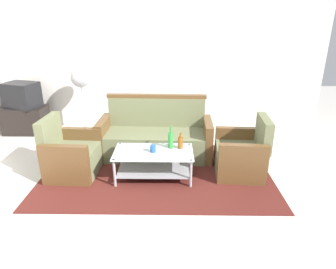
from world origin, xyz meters
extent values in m
plane|color=beige|center=(0.00, 0.00, 0.00)|extent=(14.00, 14.00, 0.00)
cube|color=silver|center=(0.00, 3.06, 1.40)|extent=(6.52, 0.12, 2.80)
cube|color=#511E19|center=(0.03, 0.89, 0.01)|extent=(3.29, 2.03, 0.01)
cube|color=#6B704C|center=(-0.02, 1.46, 0.22)|extent=(1.62, 0.75, 0.42)
cube|color=#6B704C|center=(-0.01, 1.78, 0.67)|extent=(1.60, 0.19, 0.48)
cube|color=brown|center=(0.82, 1.43, 0.32)|extent=(0.14, 0.70, 0.62)
cube|color=brown|center=(-0.86, 1.49, 0.32)|extent=(0.14, 0.70, 0.62)
cube|color=brown|center=(-0.01, 1.78, 0.94)|extent=(1.64, 0.16, 0.06)
cube|color=#6B704C|center=(-1.17, 0.86, 0.21)|extent=(0.69, 0.63, 0.40)
cube|color=#6B704C|center=(-1.48, 0.88, 0.64)|extent=(0.15, 0.61, 0.45)
cube|color=brown|center=(-1.15, 1.19, 0.30)|extent=(0.66, 0.13, 0.58)
cube|color=brown|center=(-1.19, 0.53, 0.30)|extent=(0.66, 0.13, 0.58)
cube|color=#6B704C|center=(1.22, 0.92, 0.21)|extent=(0.70, 0.65, 0.40)
cube|color=#6B704C|center=(1.53, 0.90, 0.64)|extent=(0.16, 0.61, 0.45)
cube|color=brown|center=(1.20, 0.59, 0.30)|extent=(0.67, 0.15, 0.58)
cube|color=brown|center=(1.25, 1.25, 0.30)|extent=(0.67, 0.15, 0.58)
cube|color=silver|center=(-0.01, 0.76, 0.40)|extent=(1.10, 0.60, 0.02)
cube|color=#9E9EA5|center=(-0.01, 0.76, 0.13)|extent=(1.00, 0.52, 0.02)
cylinder|color=#9E9EA5|center=(-0.52, 1.02, 0.21)|extent=(0.04, 0.04, 0.40)
cylinder|color=#9E9EA5|center=(0.50, 1.02, 0.21)|extent=(0.04, 0.04, 0.40)
cylinder|color=#9E9EA5|center=(-0.52, 0.50, 0.21)|extent=(0.04, 0.04, 0.40)
cylinder|color=#9E9EA5|center=(0.50, 0.50, 0.21)|extent=(0.04, 0.04, 0.40)
cylinder|color=#2D8C38|center=(0.23, 0.89, 0.52)|extent=(0.07, 0.07, 0.22)
cylinder|color=#2D8C38|center=(0.23, 0.89, 0.68)|extent=(0.03, 0.03, 0.10)
cylinder|color=brown|center=(0.37, 0.88, 0.49)|extent=(0.08, 0.08, 0.16)
cylinder|color=brown|center=(0.37, 0.88, 0.61)|extent=(0.03, 0.03, 0.07)
cylinder|color=#2659A5|center=(-0.02, 0.74, 0.46)|extent=(0.08, 0.08, 0.10)
cube|color=black|center=(-2.65, 2.55, 0.26)|extent=(0.80, 0.50, 0.52)
cube|color=black|center=(-2.65, 2.55, 0.76)|extent=(0.70, 0.60, 0.48)
cube|color=black|center=(-2.58, 2.76, 0.76)|extent=(0.49, 0.16, 0.36)
cylinder|color=#2D2D33|center=(-1.49, 2.60, 0.01)|extent=(0.32, 0.32, 0.03)
cylinder|color=#B2B2B7|center=(-1.49, 2.60, 0.51)|extent=(0.03, 0.03, 0.95)
sphere|color=#B2B2B7|center=(-1.49, 2.60, 1.09)|extent=(0.36, 0.36, 0.36)
camera|label=1|loc=(0.24, -3.00, 2.14)|focal=31.81mm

